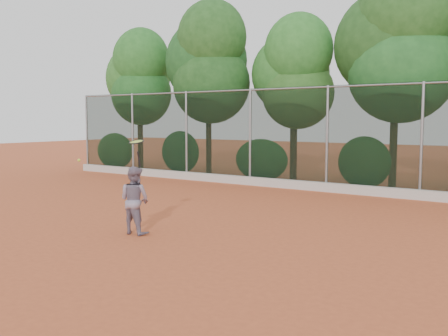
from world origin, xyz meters
The scene contains 7 objects.
ground centered at (0.00, 0.00, 0.00)m, with size 80.00×80.00×0.00m, color #C2552D.
concrete_curb centered at (0.00, 6.82, 0.15)m, with size 24.00×0.20×0.30m, color #BCB6AF.
tennis_player centered at (-0.76, -1.17, 0.71)m, with size 0.69×0.54×1.41m, color gray.
chainlink_fence centered at (0.00, 7.00, 1.86)m, with size 24.09×0.09×3.50m.
foliage_backdrop centered at (-0.55, 8.98, 4.40)m, with size 23.70×3.63×7.55m.
tennis_racket centered at (-0.56, -1.29, 1.89)m, with size 0.33×0.33×0.56m.
tennis_ball_in_flight centered at (-2.16, -1.45, 1.50)m, with size 0.07×0.07×0.07m.
Camera 1 is at (6.63, -8.54, 2.39)m, focal length 40.00 mm.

